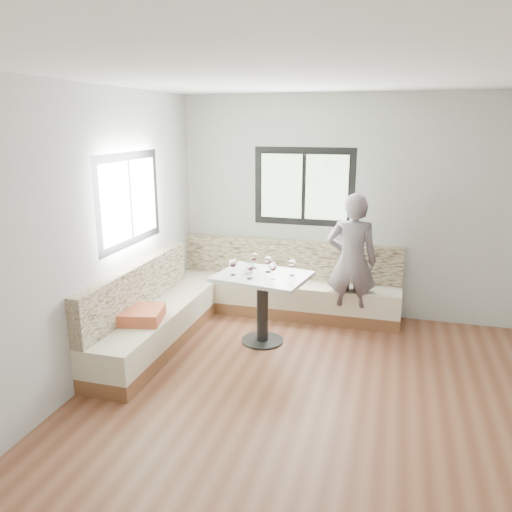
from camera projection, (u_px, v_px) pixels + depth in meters
The scene contains 11 objects.
room at pixel (349, 257), 3.98m from camera, with size 5.01×5.01×2.81m.
banquette at pixel (232, 301), 6.09m from camera, with size 2.90×2.80×0.95m.
table at pixel (262, 292), 5.61m from camera, with size 1.09×0.91×0.81m.
person at pixel (352, 262), 6.00m from camera, with size 0.60×0.40×1.66m, color slate.
olive_ramekin at pixel (249, 272), 5.60m from camera, with size 0.10×0.10×0.04m.
wine_glass_a at pixel (233, 263), 5.50m from camera, with size 0.09×0.09×0.20m.
wine_glass_b at pixel (250, 267), 5.37m from camera, with size 0.09×0.09×0.20m.
wine_glass_c at pixel (273, 267), 5.37m from camera, with size 0.09×0.09×0.20m.
wine_glass_d at pixel (268, 260), 5.61m from camera, with size 0.09×0.09×0.20m.
wine_glass_e at pixel (292, 264), 5.48m from camera, with size 0.09×0.09×0.20m.
wine_glass_f at pixel (254, 257), 5.76m from camera, with size 0.09×0.09×0.20m.
Camera 1 is at (0.25, -3.82, 2.45)m, focal length 35.00 mm.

